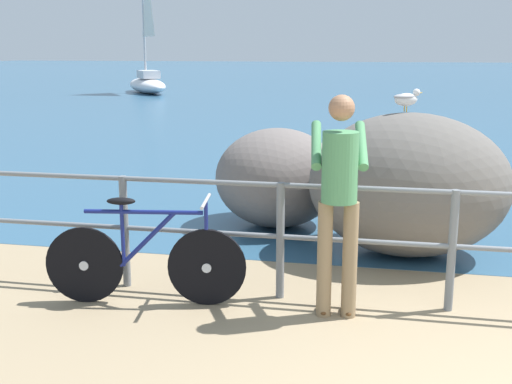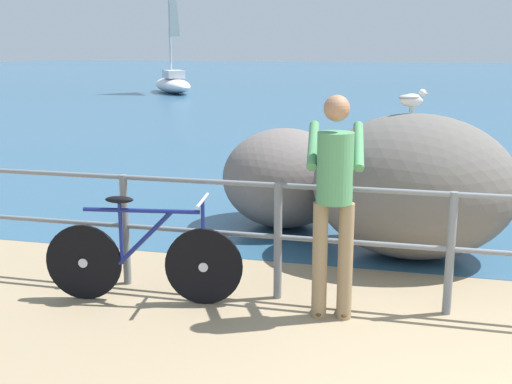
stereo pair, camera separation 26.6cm
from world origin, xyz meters
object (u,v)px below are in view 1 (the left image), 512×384
bicycle (146,259)px  person_at_railing (339,196)px  breakwater_boulder_main (408,185)px  breakwater_boulder_left (277,178)px  seagull (406,98)px  sailboat (147,78)px

bicycle → person_at_railing: 1.70m
bicycle → person_at_railing: size_ratio=0.95×
breakwater_boulder_main → breakwater_boulder_left: breakwater_boulder_main is taller
bicycle → seagull: 3.10m
bicycle → breakwater_boulder_left: size_ratio=1.13×
breakwater_boulder_main → seagull: size_ratio=6.32×
person_at_railing → seagull: person_at_railing is taller
breakwater_boulder_left → sailboat: 23.45m
person_at_railing → seagull: (0.53, 1.82, 0.63)m
person_at_railing → breakwater_boulder_main: person_at_railing is taller
breakwater_boulder_main → person_at_railing: bearing=-108.9°
person_at_railing → seagull: size_ratio=5.46×
bicycle → breakwater_boulder_left: bearing=67.3°
bicycle → person_at_railing: (1.59, 0.07, 0.60)m
seagull → breakwater_boulder_main: bearing=-78.6°
seagull → sailboat: size_ratio=0.05×
person_at_railing → breakwater_boulder_main: size_ratio=0.86×
breakwater_boulder_main → breakwater_boulder_left: (-1.50, 0.80, -0.15)m
person_at_railing → sailboat: sailboat is taller
bicycle → sailboat: (-9.06, 23.95, 0.32)m
sailboat → bicycle: bearing=165.6°
breakwater_boulder_left → sailboat: (-9.74, 21.33, 0.11)m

